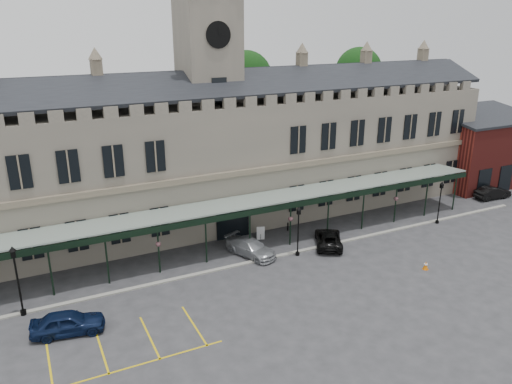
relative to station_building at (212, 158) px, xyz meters
name	(u,v)px	position (x,y,z in m)	size (l,w,h in m)	color
ground	(291,291)	(0.00, -15.91, -6.47)	(140.00, 140.00, 0.00)	#2F2E31
station_building	(212,158)	(0.00, 0.00, 0.00)	(60.00, 10.36, 17.30)	#655F54
clock_tower	(209,89)	(0.00, 0.09, 6.64)	(5.60, 5.60, 24.80)	#655F54
canopy	(249,226)	(0.00, -8.45, -4.06)	(50.00, 4.10, 4.30)	#8C9E93
brick_annex	(480,150)	(34.00, -2.94, -2.31)	(12.40, 8.36, 9.23)	maroon
kerb	(259,260)	(0.00, -10.41, -6.41)	(60.00, 0.40, 0.12)	gray
parking_markings	(103,355)	(-14.00, -17.41, -6.47)	(16.00, 6.00, 0.01)	gold
tree_behind_mid	(246,78)	(8.00, 9.09, 6.35)	(6.00, 6.00, 16.00)	#332314
tree_behind_right	(358,72)	(24.00, 9.09, 6.35)	(6.00, 6.00, 16.00)	#332314
lamp_post_left	(17,275)	(-18.14, -10.52, -3.40)	(0.49, 0.49, 5.17)	black
lamp_post_mid	(298,227)	(3.50, -10.89, -3.81)	(0.42, 0.42, 4.48)	black
lamp_post_right	(440,199)	(19.70, -10.81, -3.88)	(0.41, 0.41, 4.36)	black
traffic_cone	(426,265)	(11.55, -17.69, -6.12)	(0.45, 0.45, 0.71)	orange
sign_board	(261,233)	(2.10, -6.58, -5.85)	(0.72, 0.29, 1.27)	black
bollard_left	(206,243)	(-3.06, -6.08, -6.03)	(0.15, 0.15, 0.87)	black
bollard_right	(288,227)	(5.37, -5.87, -6.06)	(0.14, 0.14, 0.81)	black
car_left_a	(68,323)	(-15.57, -14.17, -5.68)	(1.85, 4.60, 1.57)	#0C1837
car_taxi	(251,248)	(-0.11, -9.12, -5.75)	(2.00, 4.92, 1.43)	#97999E
car_van	(328,239)	(7.00, -10.39, -5.80)	(2.23, 4.83, 1.34)	black
car_right_b	(492,193)	(30.70, -8.11, -5.76)	(1.51, 4.32, 1.42)	black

